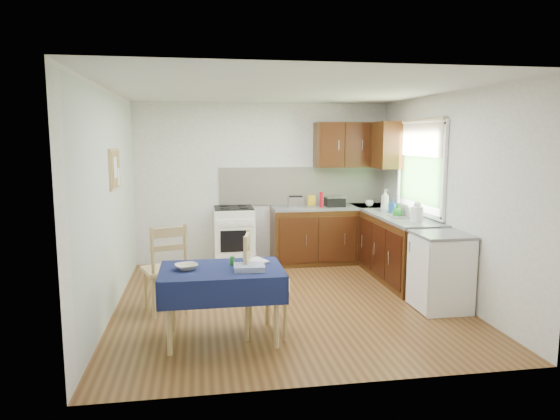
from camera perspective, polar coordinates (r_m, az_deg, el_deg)
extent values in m
plane|color=#523016|center=(6.13, 0.71, -10.38)|extent=(4.20, 4.20, 0.00)
cube|color=silver|center=(5.83, 0.75, 13.60)|extent=(4.00, 4.20, 0.02)
cube|color=silver|center=(7.92, -1.90, 3.10)|extent=(4.00, 0.02, 2.50)
cube|color=silver|center=(3.82, 6.18, -2.40)|extent=(4.00, 0.02, 2.50)
cube|color=silver|center=(5.85, -18.96, 0.87)|extent=(0.02, 4.20, 2.50)
cube|color=silver|center=(6.50, 18.38, 1.58)|extent=(0.02, 4.20, 2.50)
cube|color=black|center=(7.94, 5.95, -2.90)|extent=(1.90, 0.60, 0.86)
cube|color=black|center=(7.08, 13.50, -4.44)|extent=(0.60, 1.70, 0.86)
cube|color=slate|center=(7.87, 6.00, 0.32)|extent=(1.90, 0.60, 0.04)
cube|color=slate|center=(7.00, 13.62, -0.84)|extent=(0.60, 1.70, 0.04)
cube|color=slate|center=(8.06, 10.47, 0.42)|extent=(0.60, 0.60, 0.04)
cube|color=white|center=(8.01, 2.74, 2.80)|extent=(2.70, 0.02, 0.60)
cube|color=black|center=(8.02, 8.31, 7.38)|extent=(1.20, 0.35, 0.70)
cube|color=black|center=(7.76, 12.28, 7.26)|extent=(0.35, 0.50, 0.70)
cube|color=white|center=(7.68, -5.29, -3.11)|extent=(0.60, 0.60, 0.90)
cube|color=black|center=(7.61, -5.33, 0.25)|extent=(0.58, 0.58, 0.02)
cube|color=black|center=(7.39, -5.12, -3.57)|extent=(0.44, 0.01, 0.32)
cube|color=#2C5824|center=(7.10, 15.76, 4.24)|extent=(0.01, 1.40, 0.85)
cube|color=white|center=(7.08, 15.85, 9.50)|extent=(0.04, 1.48, 0.06)
cube|color=white|center=(7.15, 15.48, -0.16)|extent=(0.04, 1.48, 0.06)
cube|color=tan|center=(7.07, 15.67, 7.72)|extent=(0.02, 1.36, 0.44)
cube|color=white|center=(6.03, 17.91, -6.87)|extent=(0.55, 0.58, 0.85)
cube|color=slate|center=(5.93, 18.09, -2.71)|extent=(0.58, 0.60, 0.03)
cube|color=tan|center=(6.11, -18.41, 4.49)|extent=(0.02, 0.62, 0.47)
cube|color=olive|center=(6.11, -18.27, 4.49)|extent=(0.01, 0.56, 0.41)
cube|color=white|center=(6.02, -18.30, 4.64)|extent=(0.00, 0.18, 0.24)
cube|color=white|center=(6.23, -17.97, 3.65)|extent=(0.00, 0.15, 0.20)
cube|color=#0E133B|center=(4.86, -6.70, -6.81)|extent=(1.14, 0.76, 0.03)
cube|color=#0E133B|center=(4.52, -6.45, -9.48)|extent=(1.18, 0.02, 0.26)
cube|color=#0E133B|center=(5.27, -6.87, -6.93)|extent=(1.18, 0.02, 0.26)
cube|color=#0E133B|center=(4.91, -13.51, -8.25)|extent=(0.02, 0.80, 0.26)
cube|color=#0E133B|center=(4.95, 0.09, -7.86)|extent=(0.02, 0.80, 0.26)
cylinder|color=tan|center=(4.69, -12.56, -12.07)|extent=(0.05, 0.05, 0.68)
cylinder|color=tan|center=(4.73, -0.42, -11.70)|extent=(0.05, 0.05, 0.68)
cylinder|color=tan|center=(5.26, -12.19, -9.83)|extent=(0.05, 0.05, 0.68)
cylinder|color=tan|center=(5.29, -1.42, -9.52)|extent=(0.05, 0.05, 0.68)
cube|color=tan|center=(5.81, -13.02, -6.66)|extent=(0.58, 0.58, 0.04)
cube|color=tan|center=(5.54, -12.59, -3.38)|extent=(0.39, 0.17, 0.32)
cylinder|color=tan|center=(6.09, -11.77, -8.28)|extent=(0.04, 0.04, 0.48)
cylinder|color=tan|center=(6.00, -15.13, -8.65)|extent=(0.04, 0.04, 0.48)
cylinder|color=tan|center=(5.76, -10.67, -9.22)|extent=(0.04, 0.04, 0.48)
cylinder|color=tan|center=(5.66, -14.22, -9.64)|extent=(0.04, 0.04, 0.48)
cube|color=tan|center=(5.01, -1.50, -8.76)|extent=(0.53, 0.53, 0.04)
cube|color=tan|center=(4.93, -3.80, -4.50)|extent=(0.10, 0.41, 0.33)
cylinder|color=tan|center=(4.91, 0.62, -12.12)|extent=(0.04, 0.04, 0.49)
cylinder|color=tan|center=(5.26, 0.63, -10.73)|extent=(0.04, 0.04, 0.49)
cylinder|color=tan|center=(4.93, -3.77, -12.08)|extent=(0.04, 0.04, 0.49)
cylinder|color=tan|center=(5.27, -3.45, -10.69)|extent=(0.04, 0.04, 0.49)
cube|color=#B7B7BC|center=(7.63, 1.80, 0.89)|extent=(0.24, 0.15, 0.17)
cube|color=black|center=(7.62, 1.80, 1.58)|extent=(0.20, 0.02, 0.02)
cube|color=black|center=(7.81, 6.29, 0.90)|extent=(0.29, 0.25, 0.13)
cube|color=#B7B7BC|center=(7.80, 6.30, 1.52)|extent=(0.29, 0.25, 0.03)
cylinder|color=red|center=(7.66, 4.74, 1.17)|extent=(0.05, 0.05, 0.24)
cube|color=yellow|center=(7.89, 3.61, 1.09)|extent=(0.12, 0.08, 0.16)
cube|color=gray|center=(6.94, 13.99, -0.68)|extent=(0.38, 0.29, 0.02)
cylinder|color=white|center=(6.93, 14.01, -0.02)|extent=(0.05, 0.18, 0.18)
cylinder|color=white|center=(6.57, 15.39, -0.46)|extent=(0.15, 0.15, 0.19)
sphere|color=white|center=(6.56, 15.43, 0.52)|extent=(0.10, 0.10, 0.10)
imported|color=white|center=(7.88, 10.18, 0.75)|extent=(0.16, 0.16, 0.10)
imported|color=white|center=(7.47, 11.91, 1.14)|extent=(0.17, 0.17, 0.31)
imported|color=#1D4BAA|center=(7.27, 12.75, 0.48)|extent=(0.13, 0.13, 0.20)
imported|color=green|center=(6.87, 13.27, -0.06)|extent=(0.15, 0.15, 0.18)
imported|color=beige|center=(4.87, -10.65, -6.39)|extent=(0.27, 0.27, 0.05)
imported|color=white|center=(5.04, -3.63, -5.95)|extent=(0.26, 0.30, 0.02)
cylinder|color=green|center=(4.96, -5.47, -5.79)|extent=(0.04, 0.04, 0.09)
cube|color=navy|center=(4.77, -3.54, -6.57)|extent=(0.30, 0.24, 0.05)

